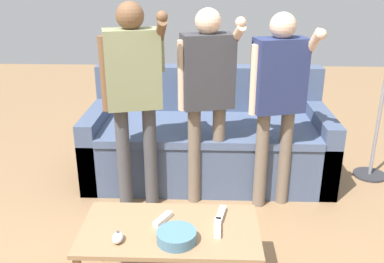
{
  "coord_description": "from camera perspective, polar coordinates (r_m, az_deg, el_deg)",
  "views": [
    {
      "loc": [
        0.15,
        -1.92,
        1.71
      ],
      "look_at": [
        0.07,
        0.51,
        0.78
      ],
      "focal_mm": 39.68,
      "sensor_mm": 36.0,
      "label": 1
    }
  ],
  "objects": [
    {
      "name": "player_center",
      "position": [
        3.06,
        2.08,
        6.13
      ],
      "size": [
        0.46,
        0.29,
        1.47
      ],
      "color": "#756656",
      "rests_on": "ground"
    },
    {
      "name": "game_remote_wand_far",
      "position": [
        2.34,
        3.44,
        -12.79
      ],
      "size": [
        0.04,
        0.16,
        0.03
      ],
      "color": "white",
      "rests_on": "coffee_table"
    },
    {
      "name": "player_left",
      "position": [
        2.99,
        -7.86,
        6.2
      ],
      "size": [
        0.48,
        0.3,
        1.52
      ],
      "color": "#47474C",
      "rests_on": "ground"
    },
    {
      "name": "game_remote_wand_spare",
      "position": [
        2.41,
        -3.93,
        -11.66
      ],
      "size": [
        0.1,
        0.15,
        0.03
      ],
      "color": "white",
      "rests_on": "coffee_table"
    },
    {
      "name": "game_remote_wand_near",
      "position": [
        2.45,
        3.91,
        -11.01
      ],
      "size": [
        0.07,
        0.16,
        0.03
      ],
      "color": "white",
      "rests_on": "coffee_table"
    },
    {
      "name": "coffee_table",
      "position": [
        2.39,
        -2.96,
        -13.81
      ],
      "size": [
        0.97,
        0.52,
        0.39
      ],
      "color": "#997551",
      "rests_on": "ground"
    },
    {
      "name": "snack_bowl",
      "position": [
        2.25,
        -2.09,
        -13.91
      ],
      "size": [
        0.21,
        0.21,
        0.06
      ],
      "primitive_type": "cylinder",
      "color": "teal",
      "rests_on": "coffee_table"
    },
    {
      "name": "game_remote_nunchuk",
      "position": [
        2.28,
        -9.96,
        -13.86
      ],
      "size": [
        0.06,
        0.09,
        0.05
      ],
      "color": "white",
      "rests_on": "coffee_table"
    },
    {
      "name": "player_right",
      "position": [
        3.06,
        11.53,
        5.44
      ],
      "size": [
        0.47,
        0.31,
        1.44
      ],
      "color": "#756656",
      "rests_on": "ground"
    },
    {
      "name": "couch",
      "position": [
        3.71,
        2.15,
        -1.17
      ],
      "size": [
        2.03,
        0.93,
        0.89
      ],
      "color": "#475675",
      "rests_on": "ground"
    }
  ]
}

